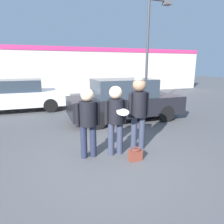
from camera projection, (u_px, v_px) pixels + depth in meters
ground_plane at (113, 155)px, 4.79m from camera, size 56.00×56.00×0.00m
storefront_building at (61, 70)px, 14.42m from camera, size 24.00×0.22×3.38m
person_left at (88, 117)px, 4.47m from camera, size 0.56×0.39×1.61m
person_middle_with_frisbee at (116, 115)px, 4.61m from camera, size 0.54×0.59×1.64m
person_right at (139, 107)px, 4.88m from camera, size 0.54×0.37×1.81m
parked_car_near at (125, 100)px, 7.69m from camera, size 4.32×1.78×1.59m
parked_car_far at (16, 95)px, 9.19m from camera, size 4.63×1.80×1.45m
street_lamp at (152, 42)px, 9.30m from camera, size 1.18×0.35×5.10m
shrub at (10, 89)px, 12.88m from camera, size 1.12×1.12×1.12m
handbag at (135, 155)px, 4.48m from camera, size 0.30×0.23×0.29m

